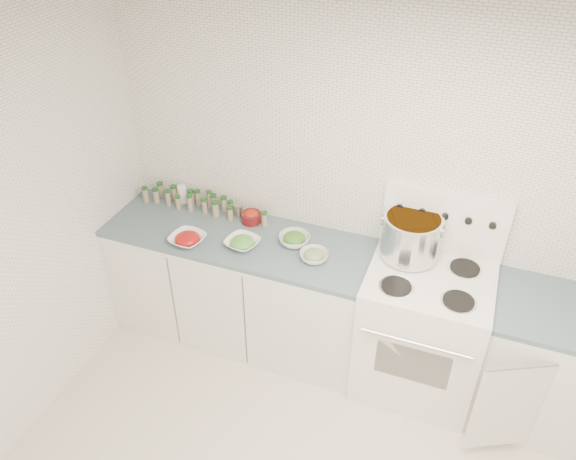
% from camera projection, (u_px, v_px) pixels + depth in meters
% --- Properties ---
extents(room_walls, '(3.54, 3.04, 2.52)m').
position_uv_depth(room_walls, '(288.00, 308.00, 2.28)').
color(room_walls, white).
rests_on(room_walls, ground).
extents(counter_left, '(1.85, 0.62, 0.90)m').
position_uv_depth(counter_left, '(240.00, 286.00, 4.06)').
color(counter_left, white).
rests_on(counter_left, ground).
extents(stove, '(0.76, 0.70, 1.36)m').
position_uv_depth(stove, '(422.00, 328.00, 3.66)').
color(stove, white).
rests_on(stove, ground).
extents(counter_right, '(0.89, 0.81, 0.90)m').
position_uv_depth(counter_right, '(555.00, 368.00, 3.44)').
color(counter_right, white).
rests_on(counter_right, ground).
extents(stock_pot, '(0.39, 0.37, 0.28)m').
position_uv_depth(stock_pot, '(411.00, 235.00, 3.48)').
color(stock_pot, silver).
rests_on(stock_pot, stove).
extents(bowl_tomato, '(0.26, 0.26, 0.08)m').
position_uv_depth(bowl_tomato, '(187.00, 239.00, 3.72)').
color(bowl_tomato, white).
rests_on(bowl_tomato, counter_left).
extents(bowl_snowpea, '(0.26, 0.26, 0.07)m').
position_uv_depth(bowl_snowpea, '(242.00, 243.00, 3.69)').
color(bowl_snowpea, white).
rests_on(bowl_snowpea, counter_left).
extents(bowl_broccoli, '(0.27, 0.27, 0.08)m').
position_uv_depth(bowl_broccoli, '(294.00, 239.00, 3.71)').
color(bowl_broccoli, white).
rests_on(bowl_broccoli, counter_left).
extents(bowl_zucchini, '(0.22, 0.22, 0.07)m').
position_uv_depth(bowl_zucchini, '(314.00, 256.00, 3.57)').
color(bowl_zucchini, white).
rests_on(bowl_zucchini, counter_left).
extents(bowl_pepper, '(0.14, 0.14, 0.09)m').
position_uv_depth(bowl_pepper, '(251.00, 217.00, 3.92)').
color(bowl_pepper, '#540E11').
rests_on(bowl_pepper, counter_left).
extents(salt_canister, '(0.08, 0.08, 0.13)m').
position_uv_depth(salt_canister, '(182.00, 194.00, 4.11)').
color(salt_canister, white).
rests_on(salt_canister, counter_left).
extents(tin_can, '(0.08, 0.08, 0.09)m').
position_uv_depth(tin_can, '(239.00, 210.00, 3.98)').
color(tin_can, gray).
rests_on(tin_can, counter_left).
extents(spice_cluster, '(0.98, 0.15, 0.13)m').
position_uv_depth(spice_cluster, '(196.00, 201.00, 4.04)').
color(spice_cluster, gray).
rests_on(spice_cluster, counter_left).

